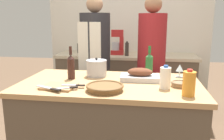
# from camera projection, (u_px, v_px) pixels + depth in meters

# --- Properties ---
(kitchen_island) EXTENTS (1.54, 0.85, 0.87)m
(kitchen_island) POSITION_uv_depth(u_px,v_px,m) (110.00, 129.00, 2.13)
(kitchen_island) COLOR brown
(kitchen_island) RESTS_ON ground_plane
(back_counter) EXTENTS (2.04, 0.60, 0.89)m
(back_counter) POSITION_uv_depth(u_px,v_px,m) (126.00, 83.00, 3.60)
(back_counter) COLOR brown
(back_counter) RESTS_ON ground_plane
(back_wall) EXTENTS (2.54, 0.10, 2.55)m
(back_wall) POSITION_uv_depth(u_px,v_px,m) (128.00, 27.00, 3.76)
(back_wall) COLOR silver
(back_wall) RESTS_ON ground_plane
(roasting_pan) EXTENTS (0.34, 0.22, 0.11)m
(roasting_pan) POSITION_uv_depth(u_px,v_px,m) (140.00, 76.00, 2.09)
(roasting_pan) COLOR #BCBCC1
(roasting_pan) RESTS_ON kitchen_island
(wicker_basket) EXTENTS (0.29, 0.29, 0.05)m
(wicker_basket) POSITION_uv_depth(u_px,v_px,m) (105.00, 87.00, 1.80)
(wicker_basket) COLOR brown
(wicker_basket) RESTS_ON kitchen_island
(cutting_board) EXTENTS (0.28, 0.23, 0.02)m
(cutting_board) POSITION_uv_depth(u_px,v_px,m) (59.00, 87.00, 1.87)
(cutting_board) COLOR #AD7F51
(cutting_board) RESTS_ON kitchen_island
(stock_pot) EXTENTS (0.20, 0.20, 0.18)m
(stock_pot) POSITION_uv_depth(u_px,v_px,m) (97.00, 68.00, 2.23)
(stock_pot) COLOR #B7B7BC
(stock_pot) RESTS_ON kitchen_island
(mixing_bowl) EXTENTS (0.15, 0.15, 0.04)m
(mixing_bowl) POSITION_uv_depth(u_px,v_px,m) (180.00, 84.00, 1.90)
(mixing_bowl) COLOR #846647
(mixing_bowl) RESTS_ON kitchen_island
(juice_jug) EXTENTS (0.09, 0.09, 0.19)m
(juice_jug) POSITION_uv_depth(u_px,v_px,m) (189.00, 84.00, 1.67)
(juice_jug) COLOR orange
(juice_jug) RESTS_ON kitchen_island
(milk_jug) EXTENTS (0.08, 0.08, 0.19)m
(milk_jug) POSITION_uv_depth(u_px,v_px,m) (165.00, 78.00, 1.84)
(milk_jug) COLOR white
(milk_jug) RESTS_ON kitchen_island
(wine_bottle_green) EXTENTS (0.07, 0.07, 0.28)m
(wine_bottle_green) POSITION_uv_depth(u_px,v_px,m) (149.00, 63.00, 2.29)
(wine_bottle_green) COLOR #28662D
(wine_bottle_green) RESTS_ON kitchen_island
(wine_bottle_dark) EXTENTS (0.07, 0.07, 0.30)m
(wine_bottle_dark) POSITION_uv_depth(u_px,v_px,m) (71.00, 66.00, 2.13)
(wine_bottle_dark) COLOR #381E19
(wine_bottle_dark) RESTS_ON kitchen_island
(wine_glass_left) EXTENTS (0.07, 0.07, 0.12)m
(wine_glass_left) POSITION_uv_depth(u_px,v_px,m) (71.00, 64.00, 2.40)
(wine_glass_left) COLOR silver
(wine_glass_left) RESTS_ON kitchen_island
(wine_glass_right) EXTENTS (0.07, 0.07, 0.12)m
(wine_glass_right) POSITION_uv_depth(u_px,v_px,m) (180.00, 68.00, 2.20)
(wine_glass_right) COLOR silver
(wine_glass_right) RESTS_ON kitchen_island
(knife_chef) EXTENTS (0.23, 0.12, 0.01)m
(knife_chef) POSITION_uv_depth(u_px,v_px,m) (49.00, 88.00, 1.79)
(knife_chef) COLOR #B7B7BC
(knife_chef) RESTS_ON cutting_board
(knife_paring) EXTENTS (0.16, 0.10, 0.01)m
(knife_paring) POSITION_uv_depth(u_px,v_px,m) (67.00, 88.00, 1.80)
(knife_paring) COLOR #B7B7BC
(knife_paring) RESTS_ON cutting_board
(knife_bread) EXTENTS (0.19, 0.05, 0.01)m
(knife_bread) POSITION_uv_depth(u_px,v_px,m) (74.00, 85.00, 1.87)
(knife_bread) COLOR #B7B7BC
(knife_bread) RESTS_ON cutting_board
(stand_mixer) EXTENTS (0.18, 0.14, 0.36)m
(stand_mixer) POSITION_uv_depth(u_px,v_px,m) (118.00, 44.00, 3.47)
(stand_mixer) COLOR #B22323
(stand_mixer) RESTS_ON back_counter
(condiment_bottle_tall) EXTENTS (0.06, 0.06, 0.17)m
(condiment_bottle_tall) POSITION_uv_depth(u_px,v_px,m) (153.00, 50.00, 3.38)
(condiment_bottle_tall) COLOR #B28E2D
(condiment_bottle_tall) RESTS_ON back_counter
(condiment_bottle_short) EXTENTS (0.05, 0.05, 0.20)m
(condiment_bottle_short) POSITION_uv_depth(u_px,v_px,m) (127.00, 49.00, 3.35)
(condiment_bottle_short) COLOR #332D28
(condiment_bottle_short) RESTS_ON back_counter
(condiment_bottle_extra) EXTENTS (0.05, 0.05, 0.16)m
(condiment_bottle_extra) POSITION_uv_depth(u_px,v_px,m) (79.00, 48.00, 3.64)
(condiment_bottle_extra) COLOR #332D28
(condiment_bottle_extra) RESTS_ON back_counter
(person_cook_aproned) EXTENTS (0.36, 0.38, 1.67)m
(person_cook_aproned) POSITION_uv_depth(u_px,v_px,m) (95.00, 59.00, 2.88)
(person_cook_aproned) COLOR beige
(person_cook_aproned) RESTS_ON ground_plane
(person_cook_guest) EXTENTS (0.32, 0.32, 1.66)m
(person_cook_guest) POSITION_uv_depth(u_px,v_px,m) (151.00, 61.00, 2.74)
(person_cook_guest) COLOR beige
(person_cook_guest) RESTS_ON ground_plane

